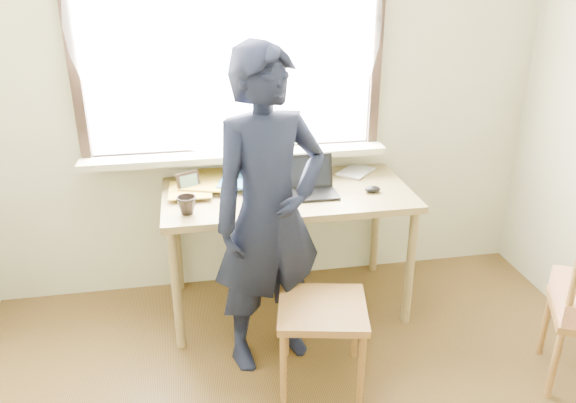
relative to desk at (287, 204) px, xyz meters
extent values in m
cube|color=beige|center=(-0.07, 0.37, 0.60)|extent=(3.50, 0.02, 2.60)
cube|color=white|center=(-0.27, 0.35, 0.90)|extent=(1.70, 0.01, 1.30)
cube|color=black|center=(-0.27, 0.34, 0.22)|extent=(1.82, 0.06, 0.06)
cube|color=black|center=(-1.15, 0.34, 0.90)|extent=(0.06, 0.06, 1.30)
cube|color=black|center=(0.61, 0.34, 0.90)|extent=(0.06, 0.06, 1.30)
cube|color=beige|center=(-0.27, 0.27, 0.23)|extent=(1.85, 0.20, 0.04)
cube|color=white|center=(-0.27, 0.28, 1.00)|extent=(1.95, 0.02, 1.65)
cube|color=olive|center=(0.00, 0.00, 0.06)|extent=(1.45, 0.72, 0.04)
cylinder|color=olive|center=(-0.67, -0.31, -0.33)|extent=(0.05, 0.05, 0.74)
cylinder|color=olive|center=(-0.67, 0.31, -0.33)|extent=(0.05, 0.05, 0.74)
cylinder|color=olive|center=(0.67, -0.31, -0.33)|extent=(0.05, 0.05, 0.74)
cylinder|color=olive|center=(0.67, 0.31, -0.33)|extent=(0.05, 0.05, 0.74)
cube|color=black|center=(0.12, -0.08, 0.09)|extent=(0.30, 0.21, 0.02)
cube|color=black|center=(0.12, 0.03, 0.19)|extent=(0.30, 0.06, 0.20)
cube|color=black|center=(0.12, 0.03, 0.19)|extent=(0.27, 0.05, 0.16)
cube|color=black|center=(0.12, -0.09, 0.09)|extent=(0.27, 0.12, 0.00)
imported|color=white|center=(-0.12, 0.21, 0.13)|extent=(0.14, 0.14, 0.09)
imported|color=black|center=(-0.58, -0.21, 0.13)|extent=(0.11, 0.11, 0.10)
ellipsoid|color=black|center=(0.49, -0.10, 0.10)|extent=(0.09, 0.07, 0.04)
cube|color=white|center=(-0.03, 0.24, 0.08)|extent=(0.28, 0.32, 0.01)
cube|color=teal|center=(-0.37, 0.07, 0.09)|extent=(0.37, 0.39, 0.01)
cube|color=white|center=(-0.51, 0.13, 0.10)|extent=(0.29, 0.30, 0.02)
cube|color=white|center=(-0.44, 0.19, 0.10)|extent=(0.30, 0.30, 0.01)
cube|color=white|center=(-0.23, 0.08, 0.10)|extent=(0.34, 0.33, 0.01)
cube|color=maroon|center=(-0.48, 0.21, 0.11)|extent=(0.36, 0.35, 0.01)
cube|color=maroon|center=(-0.19, 0.23, 0.11)|extent=(0.21, 0.23, 0.01)
cube|color=white|center=(-0.29, 0.14, 0.12)|extent=(0.34, 0.35, 0.01)
cube|color=teal|center=(-0.04, 0.18, 0.12)|extent=(0.33, 0.35, 0.01)
imported|color=white|center=(-0.41, 0.17, 0.09)|extent=(0.21, 0.28, 0.03)
imported|color=white|center=(0.42, 0.28, 0.09)|extent=(0.28, 0.28, 0.02)
cube|color=black|center=(-0.57, 0.10, 0.14)|extent=(0.13, 0.08, 0.11)
cube|color=#436A2F|center=(-0.57, 0.10, 0.14)|extent=(0.10, 0.05, 0.08)
cube|color=olive|center=(0.05, -0.71, -0.27)|extent=(0.51, 0.50, 0.04)
cylinder|color=olive|center=(-0.18, -0.85, -0.49)|extent=(0.04, 0.04, 0.41)
cylinder|color=olive|center=(-0.10, -0.50, -0.49)|extent=(0.04, 0.04, 0.41)
cylinder|color=olive|center=(0.19, -0.93, -0.49)|extent=(0.04, 0.04, 0.41)
cylinder|color=olive|center=(0.27, -0.58, -0.49)|extent=(0.04, 0.04, 0.41)
cylinder|color=olive|center=(1.29, -0.75, -0.50)|extent=(0.03, 0.03, 0.39)
cylinder|color=olive|center=(1.14, -1.06, -0.50)|extent=(0.03, 0.03, 0.39)
cylinder|color=olive|center=(1.14, -1.06, -0.03)|extent=(0.03, 0.03, 0.48)
imported|color=black|center=(-0.18, -0.46, 0.15)|extent=(0.72, 0.59, 1.70)
camera|label=1|loc=(-0.55, -2.99, 1.34)|focal=35.00mm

